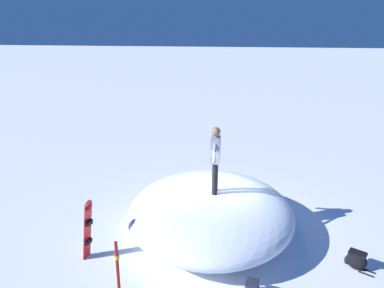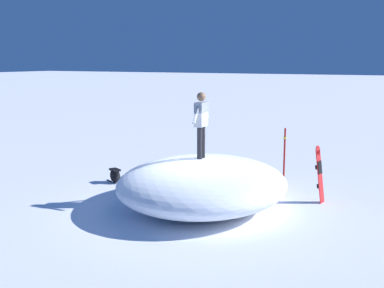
{
  "view_description": "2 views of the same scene",
  "coord_description": "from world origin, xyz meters",
  "px_view_note": "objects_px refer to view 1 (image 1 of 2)",
  "views": [
    {
      "loc": [
        9.26,
        0.92,
        5.3
      ],
      "look_at": [
        0.22,
        -0.93,
        2.41
      ],
      "focal_mm": 33.83,
      "sensor_mm": 36.0,
      "label": 1
    },
    {
      "loc": [
        -10.55,
        -5.79,
        3.86
      ],
      "look_at": [
        1.01,
        0.22,
        1.57
      ],
      "focal_mm": 44.74,
      "sensor_mm": 36.0,
      "label": 2
    }
  ],
  "objects_px": {
    "backpack_near": "(356,260)",
    "backpack_far": "(252,288)",
    "snowboard_primary_upright": "(88,229)",
    "trail_marker_pole": "(118,281)",
    "snowboarder_standing": "(215,155)"
  },
  "relations": [
    {
      "from": "snowboarder_standing",
      "to": "trail_marker_pole",
      "type": "relative_size",
      "value": 1.01
    },
    {
      "from": "backpack_near",
      "to": "backpack_far",
      "type": "xyz_separation_m",
      "value": [
        1.38,
        -2.32,
        -0.05
      ]
    },
    {
      "from": "snowboard_primary_upright",
      "to": "trail_marker_pole",
      "type": "relative_size",
      "value": 0.91
    },
    {
      "from": "backpack_near",
      "to": "trail_marker_pole",
      "type": "bearing_deg",
      "value": -61.1
    },
    {
      "from": "snowboarder_standing",
      "to": "backpack_far",
      "type": "height_order",
      "value": "snowboarder_standing"
    },
    {
      "from": "snowboard_primary_upright",
      "to": "backpack_near",
      "type": "bearing_deg",
      "value": 97.85
    },
    {
      "from": "snowboarder_standing",
      "to": "snowboard_primary_upright",
      "type": "relative_size",
      "value": 1.12
    },
    {
      "from": "snowboarder_standing",
      "to": "backpack_near",
      "type": "distance_m",
      "value": 4.08
    },
    {
      "from": "backpack_far",
      "to": "trail_marker_pole",
      "type": "distance_m",
      "value": 2.8
    },
    {
      "from": "trail_marker_pole",
      "to": "backpack_far",
      "type": "bearing_deg",
      "value": 116.97
    },
    {
      "from": "backpack_near",
      "to": "backpack_far",
      "type": "bearing_deg",
      "value": -59.17
    },
    {
      "from": "snowboard_primary_upright",
      "to": "backpack_near",
      "type": "relative_size",
      "value": 2.27
    },
    {
      "from": "snowboarder_standing",
      "to": "trail_marker_pole",
      "type": "xyz_separation_m",
      "value": [
        3.39,
        -1.29,
        -1.38
      ]
    },
    {
      "from": "backpack_near",
      "to": "snowboard_primary_upright",
      "type": "bearing_deg",
      "value": -82.15
    },
    {
      "from": "backpack_far",
      "to": "trail_marker_pole",
      "type": "xyz_separation_m",
      "value": [
        1.23,
        -2.41,
        0.73
      ]
    }
  ]
}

